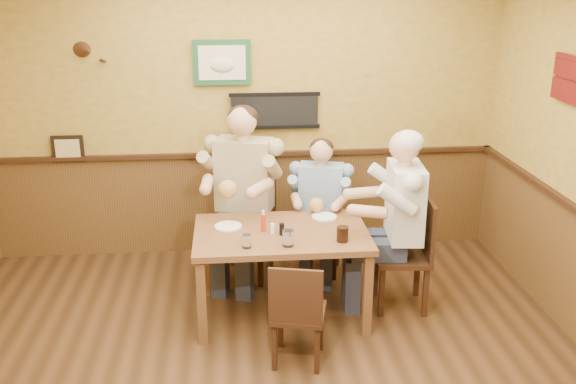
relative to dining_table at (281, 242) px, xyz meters
name	(u,v)px	position (x,y,z in m)	size (l,w,h in m)	color
room	(275,150)	(-0.11, -0.94, 1.03)	(5.02, 5.03, 2.81)	#35200F
dining_table	(281,242)	(0.00, 0.00, 0.00)	(1.40, 0.90, 0.75)	brown
chair_back_left	(245,225)	(-0.27, 0.75, -0.15)	(0.47, 0.47, 1.03)	#392012
chair_back_right	(320,231)	(0.43, 0.77, -0.25)	(0.38, 0.38, 0.83)	#392012
chair_right_end	(402,254)	(1.02, 0.05, -0.17)	(0.45, 0.45, 0.97)	#392012
chair_near_side	(298,310)	(0.07, -0.69, -0.25)	(0.38, 0.38, 0.82)	#392012
diner_tan_shirt	(245,203)	(-0.27, 0.75, 0.07)	(0.68, 0.68, 1.47)	tan
diner_blue_polo	(321,214)	(0.43, 0.77, -0.07)	(0.54, 0.54, 1.18)	#83A0C4
diner_white_elder	(403,231)	(1.02, 0.05, 0.04)	(0.64, 0.64, 1.39)	silver
water_glass_left	(247,241)	(-0.29, -0.30, 0.14)	(0.07, 0.07, 0.10)	white
water_glass_mid	(288,238)	(0.03, -0.30, 0.16)	(0.09, 0.09, 0.13)	white
cola_tumbler	(342,234)	(0.46, -0.25, 0.15)	(0.09, 0.09, 0.12)	black
hot_sauce_bottle	(263,222)	(-0.14, 0.01, 0.17)	(0.04, 0.04, 0.16)	red
salt_shaker	(272,228)	(-0.07, -0.04, 0.13)	(0.03, 0.03, 0.08)	white
pepper_shaker	(282,229)	(0.00, -0.08, 0.14)	(0.04, 0.04, 0.10)	black
plate_far_left	(228,226)	(-0.43, 0.13, 0.10)	(0.22, 0.22, 0.01)	white
plate_far_right	(324,217)	(0.39, 0.27, 0.10)	(0.21, 0.21, 0.01)	white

